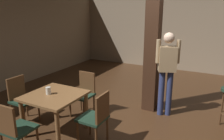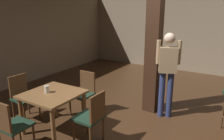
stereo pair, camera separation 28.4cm
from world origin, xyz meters
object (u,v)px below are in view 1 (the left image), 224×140
at_px(chair_north, 84,92).
at_px(napkin_cup, 48,91).
at_px(chair_east, 96,116).
at_px(chair_south, 14,128).
at_px(dining_table, 55,101).
at_px(standing_person, 167,69).
at_px(chair_west, 21,97).

xyz_separation_m(chair_north, napkin_cup, (-0.13, -0.86, 0.29)).
relative_size(chair_east, chair_south, 1.00).
bearing_deg(dining_table, napkin_cup, -159.75).
height_order(chair_east, standing_person, standing_person).
bearing_deg(standing_person, dining_table, -133.73).
bearing_deg(chair_west, standing_person, 33.51).
xyz_separation_m(chair_east, standing_person, (0.70, 1.55, 0.50)).
height_order(dining_table, standing_person, standing_person).
xyz_separation_m(chair_north, standing_person, (1.48, 0.77, 0.50)).
bearing_deg(chair_south, napkin_cup, 94.16).
bearing_deg(chair_south, chair_east, 44.92).
relative_size(chair_north, chair_east, 1.00).
xyz_separation_m(chair_east, chair_south, (-0.86, -0.86, 0.00)).
distance_m(chair_east, napkin_cup, 0.96).
height_order(dining_table, chair_east, chair_east).
bearing_deg(chair_west, dining_table, -0.77).
height_order(chair_west, chair_south, same).
bearing_deg(napkin_cup, standing_person, 45.16).
bearing_deg(standing_person, napkin_cup, -134.84).
relative_size(chair_west, standing_person, 0.52).
xyz_separation_m(chair_north, chair_east, (0.78, -0.78, 0.00)).
bearing_deg(napkin_cup, chair_east, 4.63).
height_order(chair_north, standing_person, standing_person).
bearing_deg(chair_north, chair_west, -137.98).
relative_size(chair_east, napkin_cup, 7.00).
distance_m(dining_table, chair_south, 0.83).
relative_size(dining_table, napkin_cup, 7.20).
distance_m(chair_north, napkin_cup, 0.92).
height_order(chair_east, napkin_cup, chair_east).
height_order(chair_west, napkin_cup, chair_west).
xyz_separation_m(dining_table, chair_west, (-0.86, 0.01, -0.10)).
xyz_separation_m(chair_north, chair_west, (-0.90, -0.81, 0.00)).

